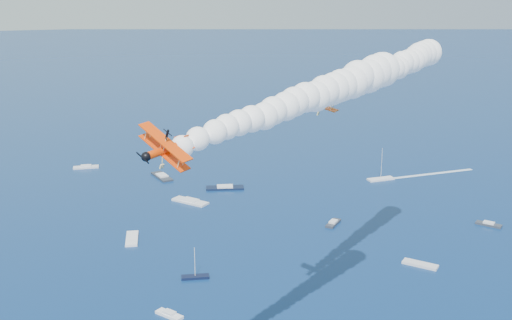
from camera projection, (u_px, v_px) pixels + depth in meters
name	position (u px, v px, depth m)	size (l,w,h in m)	color
biplane_lead	(318.00, 102.00, 111.86)	(7.49, 8.40, 5.06)	#D94E04
biplane_trail	(166.00, 149.00, 77.26)	(7.40, 8.30, 5.00)	#F33D05
smoke_trail_lead	(385.00, 73.00, 132.90)	(46.26, 35.56, 10.57)	white
smoke_trail_trail	(301.00, 101.00, 96.99)	(48.47, 32.27, 10.57)	white
spectator_boats	(179.00, 234.00, 196.27)	(211.92, 178.89, 0.70)	white
boat_wakes	(291.00, 283.00, 165.69)	(213.45, 149.18, 0.04)	white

